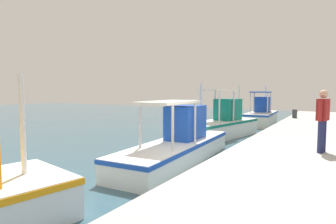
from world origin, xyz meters
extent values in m
cylinder|color=silver|center=(-4.06, 2.59, 1.80)|extent=(0.10, 0.10, 1.94)
cube|color=white|center=(1.07, 2.06, 0.35)|extent=(6.38, 1.99, 0.70)
cube|color=#1947B7|center=(1.07, 2.06, 0.62)|extent=(6.42, 2.03, 0.12)
cube|color=#1947B7|center=(1.86, 2.11, 1.31)|extent=(1.82, 1.07, 1.21)
cylinder|color=silver|center=(-0.31, 1.42, 1.37)|extent=(0.08, 0.08, 1.34)
cylinder|color=silver|center=(-0.38, 2.54, 1.37)|extent=(0.08, 0.08, 1.34)
cylinder|color=silver|center=(1.39, 1.52, 1.37)|extent=(0.08, 0.08, 1.34)
cylinder|color=silver|center=(1.32, 2.64, 1.37)|extent=(0.08, 0.08, 1.34)
cube|color=silver|center=(0.51, 2.03, 2.09)|extent=(2.62, 1.34, 0.08)
cylinder|color=silver|center=(3.43, 2.21, 1.75)|extent=(0.10, 0.10, 2.10)
cube|color=white|center=(6.78, 2.55, 0.44)|extent=(5.31, 2.55, 0.88)
cube|color=#0F7260|center=(6.78, 2.55, 0.80)|extent=(5.36, 2.60, 0.12)
cube|color=#0F7260|center=(7.40, 2.43, 1.45)|extent=(1.59, 1.22, 1.15)
cylinder|color=silver|center=(5.54, 2.22, 1.67)|extent=(0.08, 0.08, 1.57)
cylinder|color=silver|center=(5.76, 3.33, 1.67)|extent=(0.08, 0.08, 1.57)
cylinder|color=silver|center=(6.90, 1.96, 1.67)|extent=(0.08, 0.08, 1.57)
cylinder|color=silver|center=(7.11, 3.06, 1.67)|extent=(0.08, 0.08, 1.57)
cube|color=silver|center=(6.33, 2.64, 2.49)|extent=(2.25, 1.56, 0.08)
cylinder|color=silver|center=(8.66, 2.19, 1.85)|extent=(0.10, 0.10, 1.94)
cube|color=silver|center=(13.40, 1.99, 0.46)|extent=(4.88, 1.90, 0.92)
cube|color=#1947B7|center=(13.40, 1.99, 0.84)|extent=(4.92, 1.94, 0.12)
cube|color=#1947B7|center=(14.00, 2.02, 1.47)|extent=(1.39, 1.05, 1.11)
cylinder|color=silver|center=(12.35, 1.36, 1.63)|extent=(0.08, 0.08, 1.42)
cylinder|color=silver|center=(12.29, 2.50, 1.63)|extent=(0.08, 0.08, 1.42)
cylinder|color=silver|center=(13.65, 1.43, 1.63)|extent=(0.08, 0.08, 1.42)
cylinder|color=silver|center=(13.58, 2.57, 1.63)|extent=(0.08, 0.08, 1.42)
cube|color=#1E4CB2|center=(12.97, 1.97, 2.38)|extent=(2.01, 1.31, 0.08)
cylinder|color=silver|center=(15.19, 2.09, 1.89)|extent=(0.10, 0.10, 1.93)
cylinder|color=#1E234C|center=(1.38, -2.32, 1.23)|extent=(0.16, 0.16, 0.87)
cylinder|color=#1E234C|center=(1.19, -2.28, 1.23)|extent=(0.16, 0.16, 0.87)
cube|color=maroon|center=(1.28, -2.30, 1.95)|extent=(0.46, 0.32, 0.58)
cylinder|color=maroon|center=(1.54, -2.35, 1.93)|extent=(0.10, 0.10, 0.55)
cylinder|color=maroon|center=(1.03, -2.25, 1.93)|extent=(0.10, 0.10, 0.55)
sphere|color=tan|center=(1.28, -2.30, 2.37)|extent=(0.22, 0.22, 0.22)
cylinder|color=#333338|center=(11.40, -0.45, 1.06)|extent=(0.28, 0.28, 0.52)
camera|label=1|loc=(-7.14, -2.58, 2.44)|focal=29.56mm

